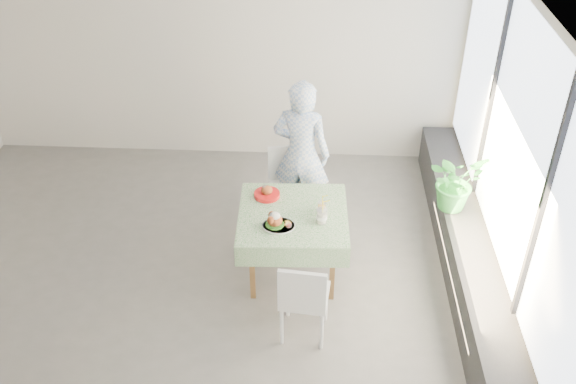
# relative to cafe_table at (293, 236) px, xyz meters

# --- Properties ---
(floor) EXTENTS (6.00, 6.00, 0.00)m
(floor) POSITION_rel_cafe_table_xyz_m (-1.06, -0.14, -0.46)
(floor) COLOR #5A5755
(floor) RESTS_ON ground
(ceiling) EXTENTS (6.00, 6.00, 0.00)m
(ceiling) POSITION_rel_cafe_table_xyz_m (-1.06, -0.14, 2.34)
(ceiling) COLOR white
(ceiling) RESTS_ON ground
(wall_back) EXTENTS (6.00, 0.02, 2.80)m
(wall_back) POSITION_rel_cafe_table_xyz_m (-1.06, 2.36, 0.94)
(wall_back) COLOR beige
(wall_back) RESTS_ON ground
(wall_right) EXTENTS (0.02, 5.00, 2.80)m
(wall_right) POSITION_rel_cafe_table_xyz_m (1.94, -0.14, 0.94)
(wall_right) COLOR beige
(wall_right) RESTS_ON ground
(window_pane) EXTENTS (0.01, 4.80, 2.18)m
(window_pane) POSITION_rel_cafe_table_xyz_m (1.91, -0.14, 1.19)
(window_pane) COLOR #D1E0F9
(window_pane) RESTS_ON ground
(window_ledge) EXTENTS (0.40, 4.80, 0.50)m
(window_ledge) POSITION_rel_cafe_table_xyz_m (1.74, -0.14, -0.21)
(window_ledge) COLOR black
(window_ledge) RESTS_ON ground
(cafe_table) EXTENTS (1.08, 1.08, 0.74)m
(cafe_table) POSITION_rel_cafe_table_xyz_m (0.00, 0.00, 0.00)
(cafe_table) COLOR brown
(cafe_table) RESTS_ON ground
(chair_far) EXTENTS (0.49, 0.49, 0.88)m
(chair_far) POSITION_rel_cafe_table_xyz_m (-0.08, 0.88, -0.19)
(chair_far) COLOR white
(chair_far) RESTS_ON ground
(chair_near) EXTENTS (0.46, 0.46, 0.88)m
(chair_near) POSITION_rel_cafe_table_xyz_m (0.14, -0.83, -0.19)
(chair_near) COLOR white
(chair_near) RESTS_ON ground
(diner) EXTENTS (0.70, 0.53, 1.71)m
(diner) POSITION_rel_cafe_table_xyz_m (0.05, 0.92, 0.40)
(diner) COLOR #8AABDE
(diner) RESTS_ON ground
(main_dish) EXTENTS (0.31, 0.31, 0.16)m
(main_dish) POSITION_rel_cafe_table_xyz_m (-0.14, -0.22, 0.33)
(main_dish) COLOR white
(main_dish) RESTS_ON cafe_table
(juice_cup_orange) EXTENTS (0.08, 0.08, 0.24)m
(juice_cup_orange) POSITION_rel_cafe_table_xyz_m (0.28, 0.03, 0.34)
(juice_cup_orange) COLOR white
(juice_cup_orange) RESTS_ON cafe_table
(juice_cup_lemonade) EXTENTS (0.11, 0.11, 0.30)m
(juice_cup_lemonade) POSITION_rel_cafe_table_xyz_m (0.28, -0.13, 0.35)
(juice_cup_lemonade) COLOR white
(juice_cup_lemonade) RESTS_ON cafe_table
(second_dish) EXTENTS (0.26, 0.26, 0.12)m
(second_dish) POSITION_rel_cafe_table_xyz_m (-0.27, 0.27, 0.32)
(second_dish) COLOR red
(second_dish) RESTS_ON cafe_table
(potted_plant) EXTENTS (0.73, 0.71, 0.62)m
(potted_plant) POSITION_rel_cafe_table_xyz_m (1.63, 0.55, 0.35)
(potted_plant) COLOR #246E34
(potted_plant) RESTS_ON window_ledge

